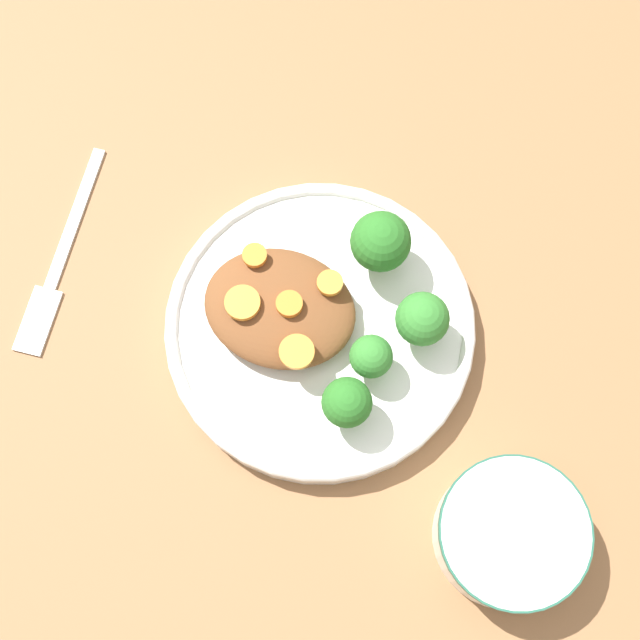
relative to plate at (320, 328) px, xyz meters
name	(u,v)px	position (x,y,z in m)	size (l,w,h in m)	color
ground_plane	(320,333)	(0.00, 0.00, -0.01)	(4.00, 4.00, 0.00)	#8C603D
plate	(320,328)	(0.00, 0.00, 0.00)	(0.25, 0.25, 0.03)	silver
dip_bowl	(510,534)	(-0.18, 0.11, 0.02)	(0.11, 0.11, 0.05)	white
stew_mound	(279,311)	(0.03, 0.00, 0.02)	(0.12, 0.10, 0.03)	brown
broccoli_floret_0	(422,319)	(-0.08, -0.02, 0.04)	(0.04, 0.04, 0.05)	#7FA85B
broccoli_floret_1	(381,242)	(-0.03, -0.07, 0.04)	(0.05, 0.05, 0.06)	#759E51
broccoli_floret_2	(371,357)	(-0.05, 0.02, 0.03)	(0.03, 0.03, 0.05)	#759E51
broccoli_floret_3	(347,403)	(-0.04, 0.06, 0.04)	(0.04, 0.04, 0.05)	#7FA85B
carrot_slice_0	(291,300)	(0.02, 0.00, 0.04)	(0.02, 0.02, 0.01)	orange
carrot_slice_1	(255,255)	(0.06, -0.03, 0.04)	(0.02, 0.02, 0.01)	orange
carrot_slice_2	(297,352)	(0.01, 0.03, 0.04)	(0.03, 0.03, 0.01)	orange
carrot_slice_3	(243,303)	(0.06, 0.01, 0.04)	(0.03, 0.03, 0.01)	orange
carrot_slice_4	(327,282)	(0.00, -0.03, 0.04)	(0.02, 0.02, 0.01)	orange
fork	(56,269)	(0.23, 0.01, -0.01)	(0.03, 0.19, 0.01)	silver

